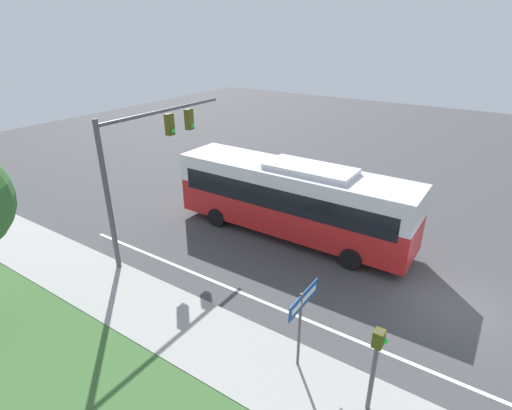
# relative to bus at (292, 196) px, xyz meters

# --- Properties ---
(ground_plane) EXTENTS (80.00, 80.00, 0.00)m
(ground_plane) POSITION_rel_bus_xyz_m (-1.41, -7.42, -1.98)
(ground_plane) COLOR #424244
(lane_divider_near) EXTENTS (0.14, 30.00, 0.01)m
(lane_divider_near) POSITION_rel_bus_xyz_m (-5.01, -7.42, -1.98)
(lane_divider_near) COLOR silver
(lane_divider_near) RESTS_ON ground_plane
(bus) EXTENTS (2.73, 11.21, 3.59)m
(bus) POSITION_rel_bus_xyz_m (0.00, 0.00, 0.00)
(bus) COLOR red
(bus) RESTS_ON ground_plane
(signal_gantry) EXTENTS (6.70, 0.41, 6.15)m
(signal_gantry) POSITION_rel_bus_xyz_m (-4.38, 4.42, 2.45)
(signal_gantry) COLOR #4C4C51
(signal_gantry) RESTS_ON ground_plane
(pedestrian_signal) EXTENTS (0.28, 0.34, 2.65)m
(pedestrian_signal) POSITION_rel_bus_xyz_m (-7.30, -6.31, -0.15)
(pedestrian_signal) COLOR #4C4C51
(pedestrian_signal) RESTS_ON ground_plane
(street_sign) EXTENTS (1.63, 0.08, 2.60)m
(street_sign) POSITION_rel_bus_xyz_m (-6.88, -4.10, -0.07)
(street_sign) COLOR #4C4C51
(street_sign) RESTS_ON ground_plane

